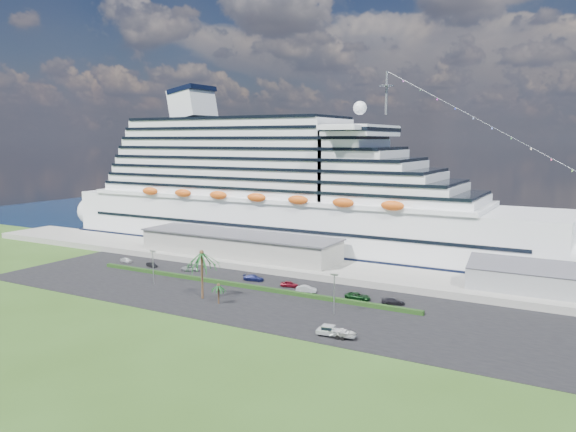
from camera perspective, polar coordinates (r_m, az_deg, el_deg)
The scene contains 22 objects.
ground at distance 117.69m, azimuth -6.00°, elevation -9.51°, with size 420.00×420.00×0.00m, color #2F4D19.
asphalt_lot at distance 126.40m, azimuth -3.08°, elevation -8.22°, with size 140.00×38.00×0.12m, color black.
wharf at distance 150.66m, azimuth 2.87°, elevation -5.26°, with size 240.00×20.00×1.80m, color gray.
water at distance 233.48m, azimuth 12.79°, elevation -0.98°, with size 420.00×160.00×0.02m, color #0B1D32.
cruise_ship at distance 178.98m, azimuth 0.17°, elevation 1.96°, with size 191.00×38.00×54.00m.
terminal_building at distance 162.27m, azimuth -5.06°, elevation -2.85°, with size 61.00×15.00×6.30m.
port_shed at distance 135.56m, azimuth 23.05°, elevation -5.85°, with size 24.00×12.31×7.37m.
hedge at distance 134.54m, azimuth -4.83°, elevation -7.02°, with size 88.00×1.10×0.90m, color #143311.
lamp_post_left at distance 139.56m, azimuth -13.55°, elevation -4.65°, with size 1.60×0.35×8.27m.
lamp_post_right at distance 113.21m, azimuth 4.71°, elevation -7.38°, with size 1.60×0.35×8.27m.
palm_tall at distance 124.28m, azimuth -8.76°, elevation -4.24°, with size 8.82×8.82×11.13m.
palm_short at distance 121.16m, azimuth -7.08°, elevation -7.21°, with size 3.53×3.53×4.56m.
parked_car_0 at distance 166.58m, azimuth -16.11°, elevation -4.33°, with size 1.58×3.93×1.34m, color white.
parked_car_1 at distance 159.06m, azimuth -13.70°, elevation -4.82°, with size 1.36×3.89×1.28m, color black.
parked_car_2 at distance 152.11m, azimuth -9.90°, elevation -5.29°, with size 2.15×4.67×1.30m, color gray.
parked_car_3 at distance 140.03m, azimuth -3.50°, elevation -6.28°, with size 2.11×5.20×1.51m, color #161B4D.
parked_car_4 at distance 133.96m, azimuth 0.16°, elevation -6.93°, with size 1.73×4.29×1.46m, color #5F0C18.
parked_car_5 at distance 129.66m, azimuth 1.87°, elevation -7.42°, with size 1.62×4.66×1.54m, color #B6B9BE.
parked_car_6 at distance 124.69m, azimuth 7.12°, elevation -8.09°, with size 2.60×5.63×1.56m, color black.
parked_car_7 at distance 122.49m, azimuth 10.62°, elevation -8.50°, with size 2.00×4.93×1.43m, color black.
pickup_truck at distance 102.07m, azimuth 4.39°, elevation -11.55°, with size 5.59×2.65×1.90m.
boat_trailer at distance 101.19m, azimuth 5.54°, elevation -11.67°, with size 6.13×4.27×1.72m.
Camera 1 is at (65.39, -91.39, 34.97)m, focal length 35.00 mm.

